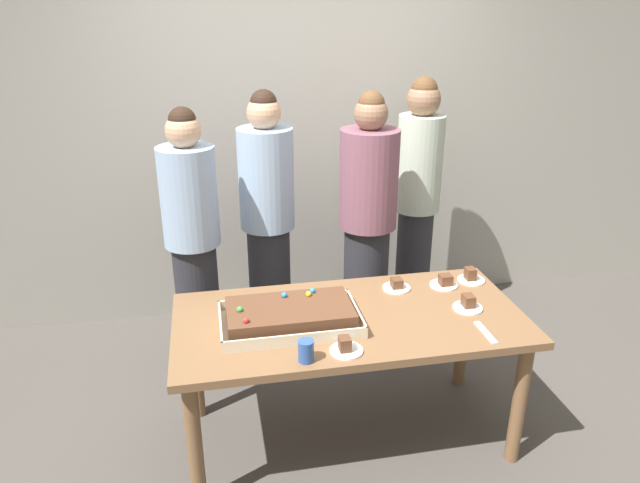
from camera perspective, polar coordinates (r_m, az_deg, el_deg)
The scene contains 15 objects.
ground_plane at distance 3.36m, azimuth 2.65°, elevation -18.16°, with size 12.00×12.00×0.00m, color #4C4742.
interior_back_panel at distance 4.18m, azimuth -2.25°, elevation 12.99°, with size 8.00×0.12×3.00m, color #9E998E.
party_table at distance 2.98m, azimuth 2.87°, elevation -8.77°, with size 1.72×0.82×0.73m.
sheet_cake at distance 2.84m, azimuth -2.94°, elevation -7.22°, with size 0.67×0.39×0.13m.
plated_slice_near_left at distance 3.09m, azimuth 14.11°, elevation -5.91°, with size 0.15×0.15×0.07m.
plated_slice_near_right at distance 3.38m, azimuth 14.36°, elevation -3.35°, with size 0.15×0.15×0.08m.
plated_slice_far_left at distance 3.29m, azimuth 11.94°, elevation -3.89°, with size 0.15×0.15×0.07m.
plated_slice_far_right at distance 3.22m, azimuth 7.41°, elevation -4.26°, with size 0.15×0.15×0.06m.
plated_slice_center_front at distance 2.66m, azimuth 2.49°, elevation -10.19°, with size 0.15×0.15×0.07m.
drink_cup_nearest at distance 2.58m, azimuth -1.36°, elevation -10.52°, with size 0.07×0.07×0.10m, color #2D5199.
cake_server_utensil at distance 2.90m, azimuth 15.71°, elevation -8.46°, with size 0.03×0.20×0.01m, color silver.
person_serving_front at distance 3.67m, azimuth -5.06°, elevation 1.69°, with size 0.33×0.33×1.71m.
person_green_shirt_behind at distance 3.67m, azimuth 4.60°, elevation 1.53°, with size 0.36×0.36×1.70m.
person_striped_tie_right at distance 3.47m, azimuth -12.14°, elevation -0.44°, with size 0.32×0.32×1.66m.
person_far_right_suit at distance 4.08m, azimuth 9.37°, elevation 4.12°, with size 0.30×0.30×1.73m.
Camera 1 is at (-0.63, -2.47, 2.18)m, focal length 33.11 mm.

